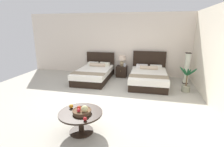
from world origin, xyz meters
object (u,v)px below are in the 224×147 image
at_px(table_lamp, 122,59).
at_px(potted_palm, 186,84).
at_px(bed_near_window, 94,74).
at_px(coffee_table, 81,117).
at_px(loose_apple, 85,119).
at_px(fruit_bowl, 82,111).
at_px(nightstand, 122,71).
at_px(floor_lamp_corner, 187,68).
at_px(vase, 125,65).
at_px(bed_near_corner, 148,77).
at_px(loose_orange, 71,106).

bearing_deg(table_lamp, potted_palm, -27.90).
distance_m(bed_near_window, coffee_table, 3.84).
bearing_deg(potted_palm, loose_apple, -125.09).
bearing_deg(fruit_bowl, nightstand, 89.61).
distance_m(floor_lamp_corner, potted_palm, 1.04).
relative_size(vase, potted_palm, 0.16).
distance_m(vase, potted_palm, 2.72).
bearing_deg(nightstand, vase, -16.15).
bearing_deg(bed_near_corner, potted_palm, -24.95).
bearing_deg(potted_palm, bed_near_window, 170.46).
relative_size(nightstand, table_lamp, 1.07).
bearing_deg(table_lamp, loose_apple, -88.39).
height_order(loose_apple, potted_palm, potted_palm).
bearing_deg(bed_near_window, vase, 29.33).
xyz_separation_m(bed_near_corner, fruit_bowl, (-1.24, -3.75, 0.26)).
distance_m(bed_near_window, bed_near_corner, 2.27).
bearing_deg(loose_orange, loose_apple, -40.53).
relative_size(bed_near_window, coffee_table, 2.41).
bearing_deg(potted_palm, nightstand, 152.45).
xyz_separation_m(bed_near_corner, loose_apple, (-1.08, -4.01, 0.23)).
height_order(bed_near_corner, loose_apple, bed_near_corner).
height_order(bed_near_window, bed_near_corner, bed_near_corner).
bearing_deg(bed_near_window, coffee_table, -75.30).
xyz_separation_m(vase, potted_palm, (2.39, -1.28, -0.30)).
height_order(coffee_table, loose_orange, loose_orange).
height_order(bed_near_window, loose_apple, bed_near_window).
bearing_deg(loose_orange, nightstand, 85.18).
relative_size(nightstand, loose_orange, 5.47).
bearing_deg(vase, bed_near_window, -150.67).
bearing_deg(nightstand, coffee_table, -91.14).
distance_m(bed_near_window, nightstand, 1.28).
relative_size(nightstand, loose_apple, 6.60).
relative_size(table_lamp, loose_apple, 6.18).
bearing_deg(fruit_bowl, potted_palm, 50.91).
height_order(bed_near_corner, table_lamp, bed_near_corner).
height_order(bed_near_corner, fruit_bowl, bed_near_corner).
height_order(loose_apple, loose_orange, loose_orange).
bearing_deg(bed_near_window, fruit_bowl, -74.62).
bearing_deg(table_lamp, vase, -23.50).
bearing_deg(table_lamp, coffee_table, -91.13).
bearing_deg(fruit_bowl, coffee_table, 147.72).
distance_m(nightstand, vase, 0.35).
distance_m(nightstand, floor_lamp_corner, 2.71).
bearing_deg(loose_apple, bed_near_window, 106.60).
distance_m(bed_near_corner, loose_apple, 4.16).
xyz_separation_m(bed_near_corner, loose_orange, (-1.57, -3.59, 0.24)).
bearing_deg(potted_palm, table_lamp, 152.10).
distance_m(nightstand, table_lamp, 0.55).
bearing_deg(bed_near_window, potted_palm, -9.54).
distance_m(table_lamp, loose_apple, 4.75).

